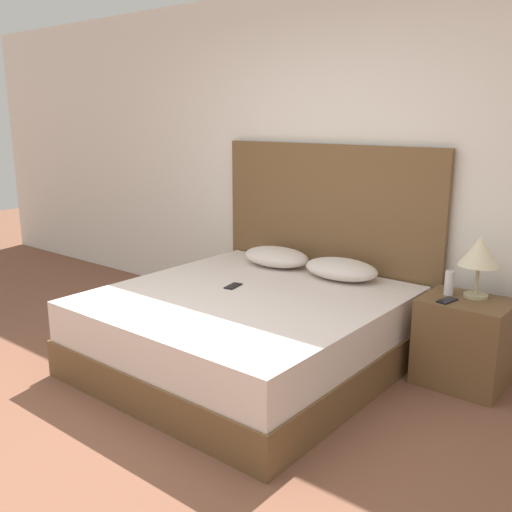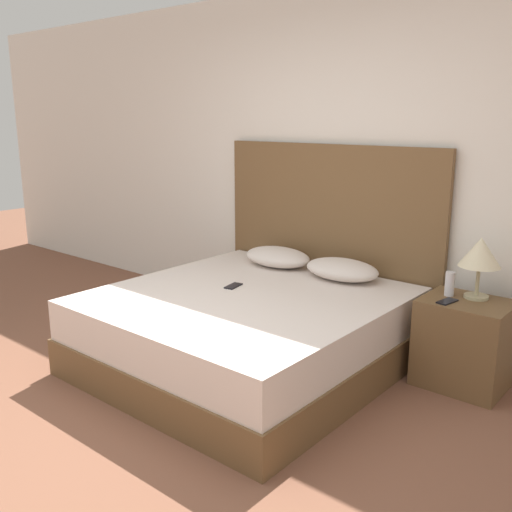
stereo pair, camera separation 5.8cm
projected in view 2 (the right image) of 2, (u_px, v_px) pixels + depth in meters
The scene contains 11 objects.
ground_plane at pixel (112, 445), 3.05m from camera, with size 16.00×16.00×0.00m, color brown.
wall_back at pixel (346, 164), 4.44m from camera, with size 10.00×0.06×2.70m.
bed at pixel (247, 330), 3.97m from camera, with size 1.87×1.95×0.53m.
headboard at pixel (328, 239), 4.59m from camera, with size 1.96×0.05×1.50m.
pillow_left at pixel (278, 257), 4.62m from camera, with size 0.58×0.38×0.15m.
pillow_right at pixel (342, 269), 4.24m from camera, with size 0.58×0.38×0.15m.
phone_on_bed at pixel (233, 286), 4.07m from camera, with size 0.10×0.16×0.01m.
nightstand at pixel (464, 343), 3.67m from camera, with size 0.54×0.44×0.58m.
table_lamp at pixel (480, 254), 3.59m from camera, with size 0.26×0.26×0.40m.
phone_on_nightstand at pixel (447, 301), 3.58m from camera, with size 0.09×0.16×0.01m.
toiletry_bottle at pixel (450, 284), 3.69m from camera, with size 0.06×0.06×0.16m.
Camera 2 is at (2.34, -1.59, 1.71)m, focal length 40.00 mm.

